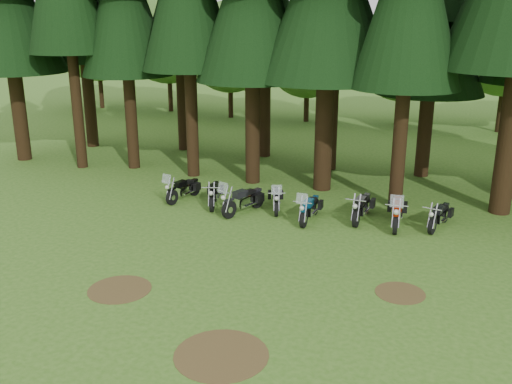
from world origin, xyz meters
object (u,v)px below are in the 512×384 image
motorcycle_3 (276,199)px  motorcycle_7 (439,216)px  motorcycle_2 (243,201)px  motorcycle_6 (397,213)px  motorcycle_5 (362,208)px  motorcycle_0 (183,190)px  motorcycle_1 (214,194)px  motorcycle_4 (310,209)px

motorcycle_3 → motorcycle_7: motorcycle_3 is taller
motorcycle_2 → motorcycle_3: bearing=56.2°
motorcycle_2 → motorcycle_6: (5.80, 0.58, 0.02)m
motorcycle_7 → motorcycle_2: bearing=-158.5°
motorcycle_6 → motorcycle_7: size_ratio=1.19×
motorcycle_5 → motorcycle_0: bearing=-175.4°
motorcycle_1 → motorcycle_2: bearing=-35.8°
motorcycle_0 → motorcycle_6: size_ratio=0.88×
motorcycle_1 → motorcycle_6: bearing=-17.1°
motorcycle_3 → motorcycle_7: size_ratio=1.00×
motorcycle_6 → motorcycle_3: bearing=173.3°
motorcycle_5 → motorcycle_7: (2.79, 0.13, -0.04)m
motorcycle_0 → motorcycle_7: motorcycle_0 is taller
motorcycle_1 → motorcycle_5: size_ratio=0.93×
motorcycle_3 → motorcycle_4: 1.74m
motorcycle_3 → motorcycle_7: (6.18, 0.16, -0.01)m
motorcycle_5 → motorcycle_7: motorcycle_5 is taller
motorcycle_3 → motorcycle_5: (3.39, 0.03, 0.03)m
motorcycle_2 → motorcycle_4: bearing=21.4°
motorcycle_4 → motorcycle_7: (4.61, 0.91, -0.03)m
motorcycle_0 → motorcycle_1: bearing=4.8°
motorcycle_1 → motorcycle_7: size_ratio=1.04×
motorcycle_1 → motorcycle_7: (8.72, 0.47, -0.02)m
motorcycle_5 → motorcycle_7: bearing=6.1°
motorcycle_3 → motorcycle_7: 6.18m
motorcycle_0 → motorcycle_2: size_ratio=0.93×
motorcycle_4 → motorcycle_6: (3.13, 0.56, 0.05)m
motorcycle_1 → motorcycle_2: motorcycle_2 is taller
motorcycle_2 → motorcycle_3: (1.09, 0.77, -0.05)m
motorcycle_0 → motorcycle_4: size_ratio=0.98×
motorcycle_4 → motorcycle_2: bearing=-178.4°
motorcycle_0 → motorcycle_3: bearing=13.7°
motorcycle_3 → motorcycle_4: bearing=-44.9°
motorcycle_6 → motorcycle_2: bearing=-178.7°
motorcycle_0 → motorcycle_7: 10.21m
motorcycle_1 → motorcycle_4: size_ratio=0.98×
motorcycle_2 → motorcycle_5: size_ratio=1.00×
motorcycle_1 → motorcycle_4: bearing=-24.2°
motorcycle_2 → motorcycle_7: size_ratio=1.11×
motorcycle_0 → motorcycle_2: 3.01m
motorcycle_2 → motorcycle_3: size_ratio=1.11×
motorcycle_1 → motorcycle_6: motorcycle_6 is taller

